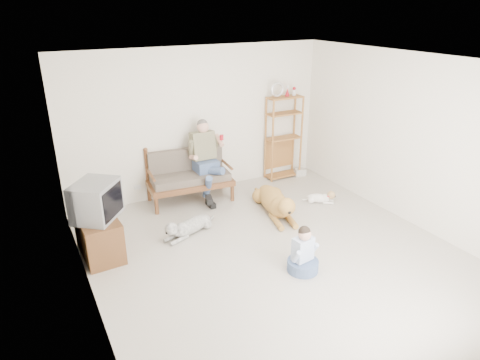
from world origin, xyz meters
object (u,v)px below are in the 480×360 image
etagere (283,137)px  golden_retriever (276,202)px  tv_stand (99,236)px  loveseat (189,175)px

etagere → golden_retriever: size_ratio=1.20×
tv_stand → loveseat: bearing=29.7°
loveseat → golden_retriever: size_ratio=0.95×
etagere → tv_stand: 4.21m
loveseat → etagere: size_ratio=0.79×
etagere → golden_retriever: bearing=-127.0°
loveseat → etagere: (2.12, 0.12, 0.38)m
loveseat → tv_stand: size_ratio=1.69×
etagere → golden_retriever: (-1.03, -1.37, -0.66)m
etagere → tv_stand: bearing=-162.0°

